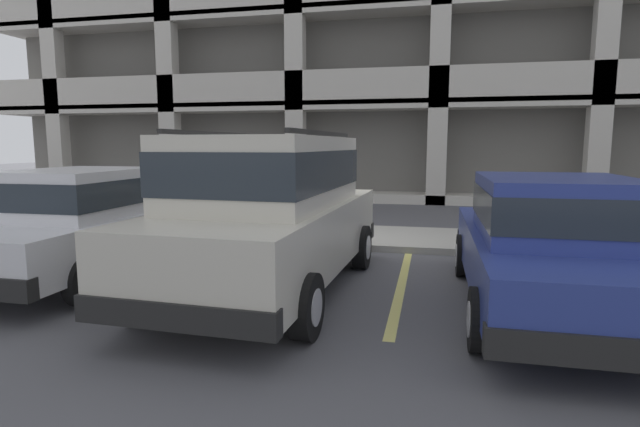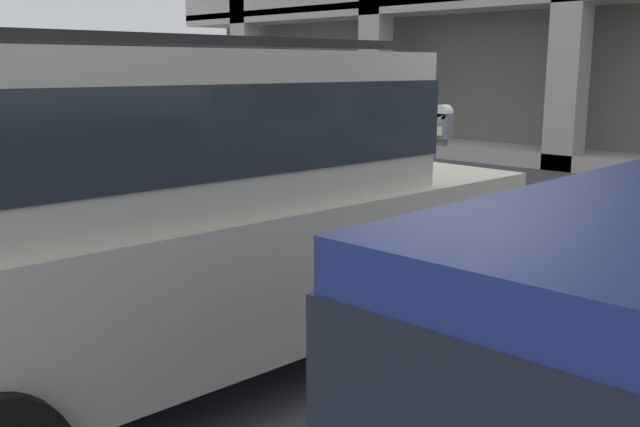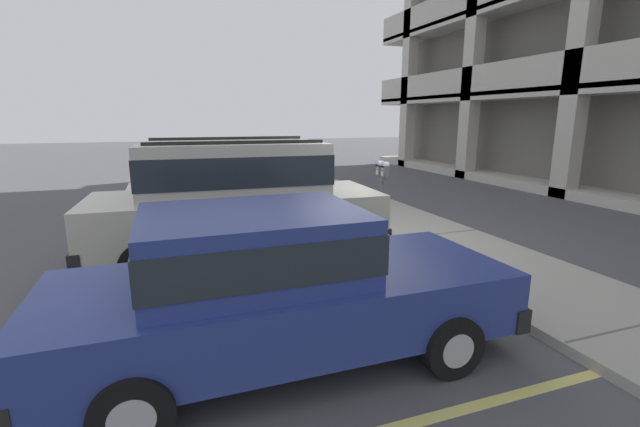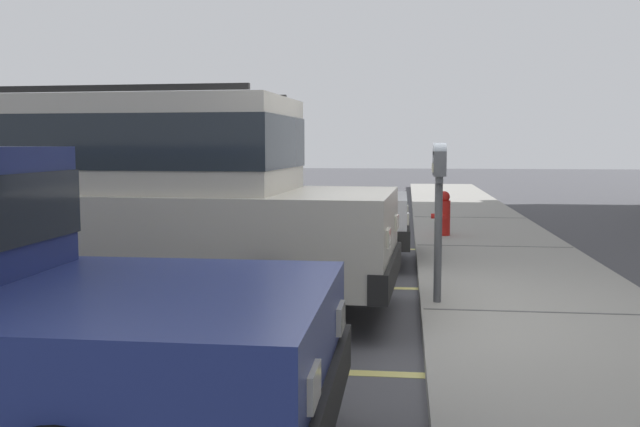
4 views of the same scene
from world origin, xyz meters
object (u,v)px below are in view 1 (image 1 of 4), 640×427
silver_suv (271,207)px  fire_hydrant (90,213)px  dark_hatchback (550,241)px  parking_meter_near (312,183)px  red_sedan (89,219)px  parking_garage (441,1)px

silver_suv → fire_hydrant: (-4.99, 3.08, -0.62)m
dark_hatchback → silver_suv: bearing=177.4°
silver_suv → parking_meter_near: bearing=95.3°
parking_meter_near → red_sedan: bearing=-135.5°
silver_suv → red_sedan: silver_suv is taller
dark_hatchback → parking_garage: 16.97m
silver_suv → parking_garage: size_ratio=0.15×
fire_hydrant → red_sedan: bearing=-52.7°
silver_suv → red_sedan: (-2.78, 0.19, -0.27)m
red_sedan → parking_garage: (4.88, 15.19, 6.71)m
dark_hatchback → parking_meter_near: 4.51m
silver_suv → fire_hydrant: bearing=150.8°
parking_meter_near → parking_garage: 14.28m
silver_suv → parking_meter_near: 2.79m
dark_hatchback → fire_hydrant: size_ratio=6.41×
silver_suv → red_sedan: size_ratio=1.08×
parking_garage → fire_hydrant: bearing=-120.0°
silver_suv → parking_garage: (2.10, 15.38, 6.45)m
red_sedan → fire_hydrant: red_sedan is taller
parking_meter_near → parking_garage: size_ratio=0.05×
parking_meter_near → silver_suv: bearing=-87.2°
silver_suv → parking_meter_near: (-0.14, 2.78, 0.11)m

